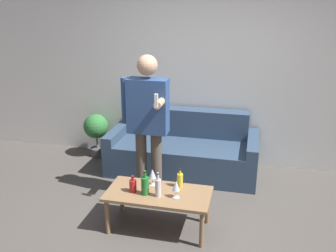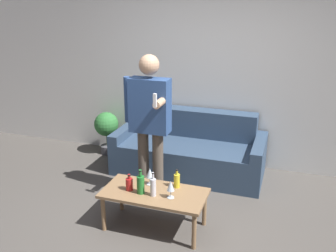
% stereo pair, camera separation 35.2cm
% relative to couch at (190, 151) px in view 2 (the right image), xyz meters
% --- Properties ---
extents(ground_plane, '(16.00, 16.00, 0.00)m').
position_rel_couch_xyz_m(ground_plane, '(0.17, -1.64, -0.29)').
color(ground_plane, '#514C47').
extents(wall_back, '(8.00, 0.06, 2.70)m').
position_rel_couch_xyz_m(wall_back, '(0.17, 0.44, 1.06)').
color(wall_back, silver).
rests_on(wall_back, ground_plane).
extents(couch, '(1.96, 0.87, 0.80)m').
position_rel_couch_xyz_m(couch, '(0.00, 0.00, 0.00)').
color(couch, '#334760').
rests_on(couch, ground_plane).
extents(coffee_table, '(1.04, 0.51, 0.41)m').
position_rel_couch_xyz_m(coffee_table, '(0.02, -1.41, 0.07)').
color(coffee_table, '#8E6B47').
rests_on(coffee_table, ground_plane).
extents(bottle_orange, '(0.06, 0.06, 0.25)m').
position_rel_couch_xyz_m(bottle_orange, '(0.04, -1.48, 0.22)').
color(bottle_orange, silver).
rests_on(bottle_orange, coffee_table).
extents(bottle_green, '(0.07, 0.07, 0.17)m').
position_rel_couch_xyz_m(bottle_green, '(-0.23, -1.45, 0.19)').
color(bottle_green, '#B21E1E').
rests_on(bottle_green, coffee_table).
extents(bottle_dark, '(0.08, 0.08, 0.25)m').
position_rel_couch_xyz_m(bottle_dark, '(-0.10, -1.47, 0.22)').
color(bottle_dark, '#23752D').
rests_on(bottle_dark, coffee_table).
extents(bottle_yellow, '(0.06, 0.06, 0.20)m').
position_rel_couch_xyz_m(bottle_yellow, '(0.20, -1.24, 0.20)').
color(bottle_yellow, yellow).
rests_on(bottle_yellow, coffee_table).
extents(wine_glass_near, '(0.08, 0.08, 0.18)m').
position_rel_couch_xyz_m(wine_glass_near, '(-0.08, -1.27, 0.24)').
color(wine_glass_near, silver).
rests_on(wine_glass_near, coffee_table).
extents(wine_glass_far, '(0.07, 0.07, 0.18)m').
position_rel_couch_xyz_m(wine_glass_far, '(0.21, -1.47, 0.24)').
color(wine_glass_far, silver).
rests_on(wine_glass_far, coffee_table).
extents(person_standing_front, '(0.53, 0.44, 1.67)m').
position_rel_couch_xyz_m(person_standing_front, '(-0.25, -0.81, 0.69)').
color(person_standing_front, brown).
rests_on(person_standing_front, ground_plane).
extents(potted_plant, '(0.36, 0.36, 0.64)m').
position_rel_couch_xyz_m(potted_plant, '(-1.34, 0.19, 0.13)').
color(potted_plant, '#4C4C51').
rests_on(potted_plant, ground_plane).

